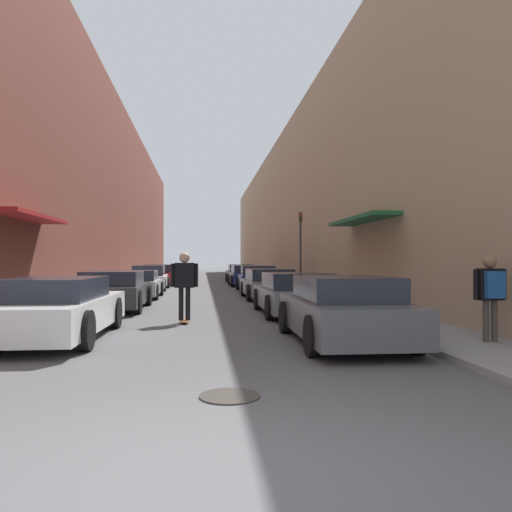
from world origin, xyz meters
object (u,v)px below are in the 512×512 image
object	(u,v)px
parked_car_left_1	(114,291)
traffic_light	(301,242)
pedestrian	(491,288)
parked_car_left_3	(149,278)
skateboarder	(185,279)
parked_car_left_4	(159,275)
parked_car_right_1	(295,294)
parked_car_left_0	(58,308)
parked_car_right_5	(240,274)
parked_car_right_2	(269,284)
parked_car_left_2	(136,284)
manhole_cover	(230,396)
parked_car_right_0	(343,310)
parked_car_right_3	(257,279)
parked_car_right_4	(246,276)

from	to	relation	value
parked_car_left_1	traffic_light	size ratio (longest dim) A/B	1.20
traffic_light	pedestrian	world-z (taller)	traffic_light
parked_car_left_3	skateboarder	world-z (taller)	skateboarder
pedestrian	parked_car_left_4	bearing A→B (deg)	107.98
parked_car_right_1	traffic_light	distance (m)	10.50
parked_car_left_0	parked_car_right_5	xyz separation A→B (m)	(5.54, 25.66, 0.01)
parked_car_left_1	parked_car_left_3	size ratio (longest dim) A/B	0.99
parked_car_left_1	skateboarder	bearing A→B (deg)	-57.02
parked_car_left_3	pedestrian	bearing A→B (deg)	-67.08
parked_car_right_1	parked_car_right_2	distance (m)	5.95
parked_car_left_2	traffic_light	bearing A→B (deg)	22.45
parked_car_right_2	manhole_cover	bearing A→B (deg)	-99.32
parked_car_left_0	parked_car_right_2	world-z (taller)	parked_car_left_0
manhole_cover	parked_car_right_0	bearing A→B (deg)	56.27
parked_car_right_0	traffic_light	xyz separation A→B (m)	(2.20, 15.18, 1.85)
parked_car_left_2	traffic_light	world-z (taller)	traffic_light
parked_car_right_0	parked_car_right_5	xyz separation A→B (m)	(0.04, 26.71, 0.00)
parked_car_left_1	parked_car_right_5	world-z (taller)	parked_car_right_5
parked_car_right_1	pedestrian	size ratio (longest dim) A/B	2.99
parked_car_left_2	parked_car_right_1	xyz separation A→B (m)	(5.48, -6.94, 0.02)
parked_car_left_2	skateboarder	size ratio (longest dim) A/B	2.32
parked_car_right_0	parked_car_left_4	bearing A→B (deg)	103.06
parked_car_left_0	traffic_light	xyz separation A→B (m)	(7.71, 14.13, 1.86)
parked_car_right_3	traffic_light	size ratio (longest dim) A/B	1.11
parked_car_left_0	parked_car_left_4	distance (m)	22.36
manhole_cover	pedestrian	bearing A→B (deg)	28.83
parked_car_left_3	pedestrian	xyz separation A→B (m)	(7.92, -18.73, 0.46)
parked_car_left_2	parked_car_right_3	size ratio (longest dim) A/B	0.96
parked_car_right_3	parked_car_right_2	bearing A→B (deg)	-91.16
parked_car_right_2	manhole_cover	world-z (taller)	parked_car_right_2
parked_car_right_4	parked_car_left_3	bearing A→B (deg)	-146.65
parked_car_right_4	parked_car_left_4	bearing A→B (deg)	160.30
parked_car_left_4	parked_car_right_5	xyz separation A→B (m)	(5.47, 3.31, -0.01)
parked_car_right_5	manhole_cover	bearing A→B (deg)	-94.50
parked_car_right_4	parked_car_right_2	bearing A→B (deg)	-89.76
parked_car_left_2	parked_car_right_5	world-z (taller)	parked_car_right_5
parked_car_right_2	skateboarder	distance (m)	8.29
parked_car_left_0	parked_car_left_2	size ratio (longest dim) A/B	1.17
parked_car_left_0	pedestrian	distance (m)	8.20
parked_car_right_0	traffic_light	distance (m)	15.45
parked_car_left_2	manhole_cover	world-z (taller)	parked_car_left_2
parked_car_right_0	traffic_light	world-z (taller)	traffic_light
parked_car_right_4	skateboarder	distance (m)	18.36
parked_car_left_3	parked_car_right_5	xyz separation A→B (m)	(5.51, 8.85, 0.00)
pedestrian	parked_car_right_1	bearing A→B (deg)	112.02
parked_car_left_0	manhole_cover	xyz separation A→B (m)	(3.16, -4.56, -0.60)
parked_car_left_2	manhole_cover	distance (m)	15.85
parked_car_left_1	manhole_cover	size ratio (longest dim) A/B	6.60
parked_car_right_3	manhole_cover	xyz separation A→B (m)	(-2.49, -19.81, -0.62)
parked_car_left_0	parked_car_left_4	world-z (taller)	parked_car_left_4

